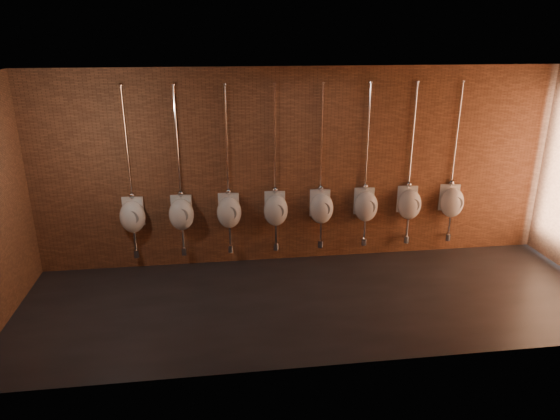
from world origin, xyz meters
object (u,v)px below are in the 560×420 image
Objects in this scene: urinal_1 at (181,214)px; urinal_2 at (229,211)px; urinal_5 at (366,205)px; urinal_3 at (276,209)px; urinal_0 at (133,216)px; urinal_7 at (452,202)px; urinal_4 at (321,207)px; urinal_6 at (409,203)px.

urinal_2 is at bearing 0.00° from urinal_1.
urinal_1 and urinal_5 have the same top height.
urinal_1 is 1.00× the size of urinal_2.
urinal_1 and urinal_3 have the same top height.
urinal_0 is 1.00× the size of urinal_5.
urinal_0 is at bearing 180.00° from urinal_3.
urinal_3 is at bearing 0.00° from urinal_2.
urinal_4 is at bearing 180.00° from urinal_7.
urinal_5 is at bearing 180.00° from urinal_7.
urinal_2 is 3.04m from urinal_6.
urinal_4 is (3.04, 0.00, 0.00)m from urinal_0.
urinal_3 is 3.04m from urinal_7.
urinal_7 is at bearing 0.00° from urinal_5.
urinal_7 is at bearing 0.00° from urinal_0.
urinal_1 is 1.00× the size of urinal_5.
urinal_6 is at bearing 180.00° from urinal_7.
urinal_7 is (2.28, 0.00, 0.00)m from urinal_4.
urinal_3 is (2.28, 0.00, 0.00)m from urinal_0.
urinal_5 is 1.52m from urinal_7.
urinal_5 is (1.52, 0.00, 0.00)m from urinal_3.
urinal_3 is at bearing 180.00° from urinal_7.
urinal_6 is (2.28, 0.00, 0.00)m from urinal_3.
urinal_1 and urinal_4 have the same top height.
urinal_3 is 1.00× the size of urinal_4.
urinal_0 and urinal_5 have the same top height.
urinal_4 is 1.00× the size of urinal_5.
urinal_6 is (0.76, 0.00, 0.00)m from urinal_5.
urinal_2 is at bearing 0.00° from urinal_0.
urinal_0 and urinal_2 have the same top height.
urinal_0 is 1.00× the size of urinal_1.
urinal_7 is (0.76, 0.00, 0.00)m from urinal_6.
urinal_7 is (5.32, 0.00, 0.00)m from urinal_0.
urinal_1 is (0.76, 0.00, 0.00)m from urinal_0.
urinal_1 is 3.80m from urinal_6.
urinal_4 is 1.00× the size of urinal_6.
urinal_1 is 4.56m from urinal_7.
urinal_0 and urinal_3 have the same top height.
urinal_4 and urinal_7 have the same top height.
urinal_2 is 1.52m from urinal_4.
urinal_3 is (0.76, 0.00, 0.00)m from urinal_2.
urinal_0 is at bearing 180.00° from urinal_7.
urinal_0 is 1.52m from urinal_2.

